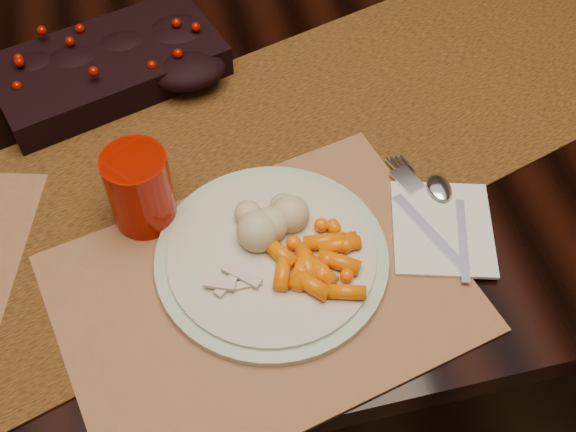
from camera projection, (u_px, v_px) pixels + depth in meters
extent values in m
plane|color=black|center=(271.00, 332.00, 1.66)|extent=(5.00, 5.00, 0.00)
cube|color=black|center=(267.00, 239.00, 1.36)|extent=(1.80, 1.00, 0.75)
cube|color=#5B310D|center=(311.00, 136.00, 1.00)|extent=(1.92, 0.94, 0.00)
cube|color=brown|center=(262.00, 293.00, 0.85)|extent=(0.53, 0.44, 0.00)
cylinder|color=beige|center=(272.00, 256.00, 0.87)|extent=(0.34, 0.34, 0.02)
cube|color=silver|center=(442.00, 228.00, 0.90)|extent=(0.16, 0.17, 0.00)
cylinder|color=#900C00|center=(140.00, 189.00, 0.87)|extent=(0.08, 0.08, 0.11)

